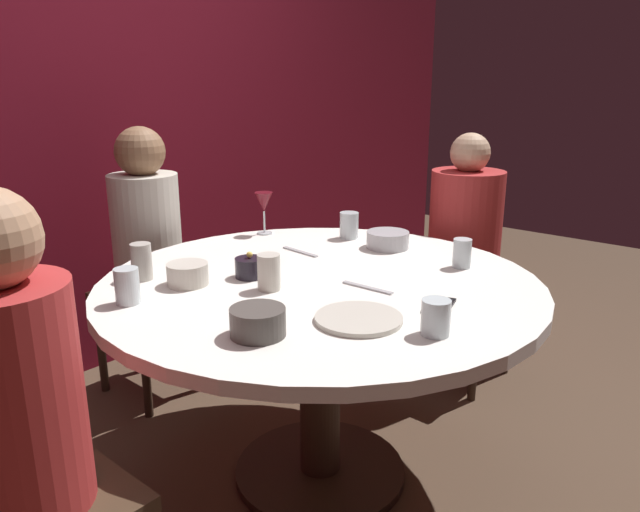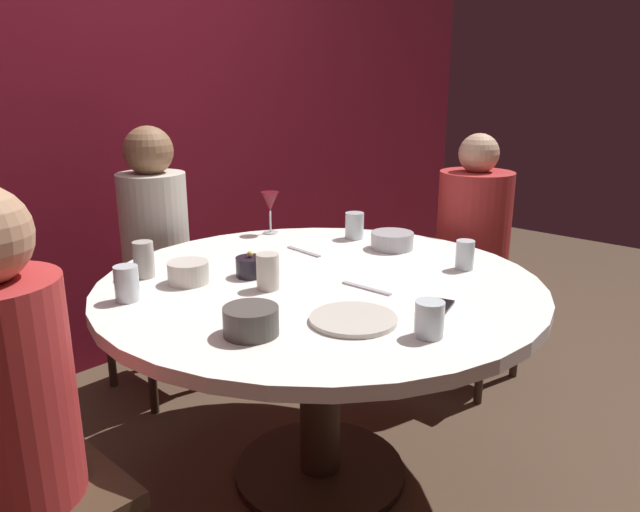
% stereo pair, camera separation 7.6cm
% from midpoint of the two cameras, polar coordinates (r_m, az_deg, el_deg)
% --- Properties ---
extents(ground_plane, '(8.00, 8.00, 0.00)m').
position_cam_midpoint_polar(ground_plane, '(2.30, -1.01, -19.83)').
color(ground_plane, '#4C3828').
extents(back_wall, '(6.00, 0.10, 2.60)m').
position_cam_midpoint_polar(back_wall, '(3.00, -22.75, 14.06)').
color(back_wall, maroon).
rests_on(back_wall, ground).
extents(dining_table, '(1.43, 1.43, 0.73)m').
position_cam_midpoint_polar(dining_table, '(2.00, -1.09, -5.99)').
color(dining_table, white).
rests_on(dining_table, ground).
extents(seated_diner_left, '(0.40, 0.40, 1.17)m').
position_cam_midpoint_polar(seated_diner_left, '(1.44, -28.46, -11.80)').
color(seated_diner_left, '#3F2D1E').
rests_on(seated_diner_left, ground).
extents(seated_diner_back, '(0.40, 0.40, 1.17)m').
position_cam_midpoint_polar(seated_diner_back, '(2.67, -16.82, 2.02)').
color(seated_diner_back, '#3F2D1E').
rests_on(seated_diner_back, ground).
extents(seated_diner_right, '(0.40, 0.40, 1.14)m').
position_cam_midpoint_polar(seated_diner_right, '(2.76, 12.75, 2.28)').
color(seated_diner_right, '#3F2D1E').
rests_on(seated_diner_right, ground).
extents(candle_holder, '(0.10, 0.10, 0.09)m').
position_cam_midpoint_polar(candle_holder, '(1.99, -7.72, -1.09)').
color(candle_holder, black).
rests_on(candle_holder, dining_table).
extents(wine_glass, '(0.08, 0.08, 0.18)m').
position_cam_midpoint_polar(wine_glass, '(2.53, -6.19, 4.93)').
color(wine_glass, silver).
rests_on(wine_glass, dining_table).
extents(dinner_plate, '(0.24, 0.24, 0.01)m').
position_cam_midpoint_polar(dinner_plate, '(1.63, 2.33, -5.94)').
color(dinner_plate, beige).
rests_on(dinner_plate, dining_table).
extents(cell_phone, '(0.15, 0.11, 0.01)m').
position_cam_midpoint_polar(cell_phone, '(1.75, 9.94, -4.66)').
color(cell_phone, black).
rests_on(cell_phone, dining_table).
extents(bowl_serving_large, '(0.16, 0.16, 0.06)m').
position_cam_midpoint_polar(bowl_serving_large, '(2.33, 5.48, 1.54)').
color(bowl_serving_large, '#B7B7BC').
rests_on(bowl_serving_large, dining_table).
extents(bowl_salad_center, '(0.13, 0.13, 0.07)m').
position_cam_midpoint_polar(bowl_salad_center, '(1.95, -13.47, -1.67)').
color(bowl_salad_center, beige).
rests_on(bowl_salad_center, dining_table).
extents(bowl_small_white, '(0.14, 0.14, 0.07)m').
position_cam_midpoint_polar(bowl_small_white, '(1.54, -7.31, -6.20)').
color(bowl_small_white, '#4C4742').
rests_on(bowl_small_white, dining_table).
extents(cup_near_candle, '(0.07, 0.07, 0.11)m').
position_cam_midpoint_polar(cup_near_candle, '(1.83, -18.88, -2.71)').
color(cup_near_candle, silver).
rests_on(cup_near_candle, dining_table).
extents(cup_by_left_diner, '(0.06, 0.06, 0.10)m').
position_cam_midpoint_polar(cup_by_left_diner, '(2.12, 12.26, 0.25)').
color(cup_by_left_diner, silver).
rests_on(cup_by_left_diner, dining_table).
extents(cup_by_right_diner, '(0.07, 0.07, 0.12)m').
position_cam_midpoint_polar(cup_by_right_diner, '(2.04, -17.52, -0.52)').
color(cup_by_right_diner, '#B2ADA3').
rests_on(cup_by_right_diner, dining_table).
extents(cup_center_front, '(0.07, 0.07, 0.09)m').
position_cam_midpoint_polar(cup_center_front, '(1.55, 9.49, -5.74)').
color(cup_center_front, silver).
rests_on(cup_center_front, dining_table).
extents(cup_far_edge, '(0.08, 0.08, 0.11)m').
position_cam_midpoint_polar(cup_far_edge, '(2.46, 1.88, 2.91)').
color(cup_far_edge, silver).
rests_on(cup_far_edge, dining_table).
extents(cup_beside_wine, '(0.07, 0.07, 0.11)m').
position_cam_midpoint_polar(cup_beside_wine, '(1.86, -6.01, -1.54)').
color(cup_beside_wine, beige).
rests_on(cup_beside_wine, dining_table).
extents(fork_near_plate, '(0.02, 0.18, 0.01)m').
position_cam_midpoint_polar(fork_near_plate, '(1.88, 3.34, -3.01)').
color(fork_near_plate, '#B7B7BC').
rests_on(fork_near_plate, dining_table).
extents(knife_near_plate, '(0.03, 0.18, 0.01)m').
position_cam_midpoint_polar(knife_near_plate, '(2.26, -2.84, 0.39)').
color(knife_near_plate, '#B7B7BC').
rests_on(knife_near_plate, dining_table).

